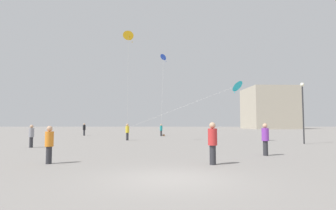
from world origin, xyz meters
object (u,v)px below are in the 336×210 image
(person_in_grey, at_px, (31,135))
(kite_cyan_diamond, at_px, (236,86))
(kite_cobalt_diamond, at_px, (163,58))
(kite_amber_diamond, at_px, (128,36))
(person_in_purple, at_px, (265,138))
(building_left_hall, at_px, (268,108))
(person_in_orange, at_px, (49,143))
(lamppost_east, at_px, (302,103))
(person_in_black, at_px, (84,129))
(person_in_teal, at_px, (161,129))
(person_in_yellow, at_px, (127,131))
(handbag_beside_flyer, at_px, (163,135))
(person_in_red, at_px, (212,141))

(person_in_grey, xyz_separation_m, kite_cyan_diamond, (16.88, 6.44, 4.54))
(kite_cobalt_diamond, relative_size, kite_amber_diamond, 1.11)
(person_in_purple, relative_size, building_left_hall, 0.10)
(person_in_orange, xyz_separation_m, lamppost_east, (17.21, 11.87, 2.67))
(kite_cyan_diamond, height_order, lamppost_east, kite_cyan_diamond)
(person_in_purple, bearing_deg, kite_cobalt_diamond, 153.97)
(person_in_black, distance_m, kite_amber_diamond, 18.94)
(building_left_hall, bearing_deg, kite_amber_diamond, -119.67)
(person_in_teal, height_order, lamppost_east, lamppost_east)
(person_in_orange, distance_m, person_in_black, 29.19)
(person_in_purple, xyz_separation_m, person_in_grey, (-15.55, 5.07, -0.06))
(person_in_yellow, bearing_deg, handbag_beside_flyer, -102.80)
(person_in_black, height_order, kite_cobalt_diamond, kite_cobalt_diamond)
(kite_amber_diamond, height_order, handbag_beside_flyer, kite_amber_diamond)
(person_in_black, height_order, kite_amber_diamond, kite_amber_diamond)
(person_in_grey, height_order, kite_cyan_diamond, kite_cyan_diamond)
(kite_cobalt_diamond, distance_m, building_left_hall, 65.98)
(person_in_purple, height_order, person_in_black, person_in_black)
(person_in_grey, distance_m, kite_cyan_diamond, 18.63)
(handbag_beside_flyer, bearing_deg, building_left_hall, 57.44)
(person_in_yellow, height_order, person_in_grey, person_in_yellow)
(person_in_black, height_order, handbag_beside_flyer, person_in_black)
(person_in_yellow, relative_size, kite_cobalt_diamond, 0.17)
(person_in_yellow, bearing_deg, person_in_grey, 63.70)
(person_in_black, bearing_deg, person_in_purple, 10.41)
(person_in_red, bearing_deg, person_in_black, -77.47)
(person_in_orange, relative_size, kite_amber_diamond, 0.17)
(person_in_purple, xyz_separation_m, kite_cyan_diamond, (1.33, 11.52, 4.49))
(person_in_grey, height_order, person_in_orange, person_in_grey)
(person_in_red, xyz_separation_m, person_in_black, (-14.34, 28.57, -0.00))
(person_in_purple, height_order, kite_cobalt_diamond, kite_cobalt_diamond)
(person_in_orange, xyz_separation_m, kite_cobalt_diamond, (4.61, 27.36, 10.54))
(person_in_teal, relative_size, person_in_purple, 0.95)
(kite_amber_diamond, bearing_deg, handbag_beside_flyer, 75.26)
(person_in_yellow, xyz_separation_m, lamppost_east, (16.24, -4.96, 2.61))
(person_in_teal, height_order, person_in_red, person_in_red)
(kite_cobalt_diamond, bearing_deg, person_in_black, 175.39)
(person_in_teal, relative_size, person_in_orange, 1.02)
(person_in_red, distance_m, building_left_hall, 89.50)
(person_in_red, bearing_deg, kite_cobalt_diamond, -98.75)
(building_left_hall, distance_m, handbag_beside_flyer, 66.69)
(person_in_teal, relative_size, handbag_beside_flyer, 5.34)
(person_in_yellow, height_order, person_in_red, person_in_red)
(person_in_orange, distance_m, handbag_beside_flyer, 27.18)
(person_in_yellow, relative_size, building_left_hall, 0.10)
(person_in_teal, xyz_separation_m, person_in_purple, (6.39, -23.60, 0.04))
(person_in_grey, distance_m, person_in_orange, 9.48)
(kite_amber_diamond, xyz_separation_m, kite_cyan_diamond, (10.66, 0.36, -4.94))
(person_in_grey, bearing_deg, kite_cobalt_diamond, 13.44)
(person_in_yellow, distance_m, lamppost_east, 17.18)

